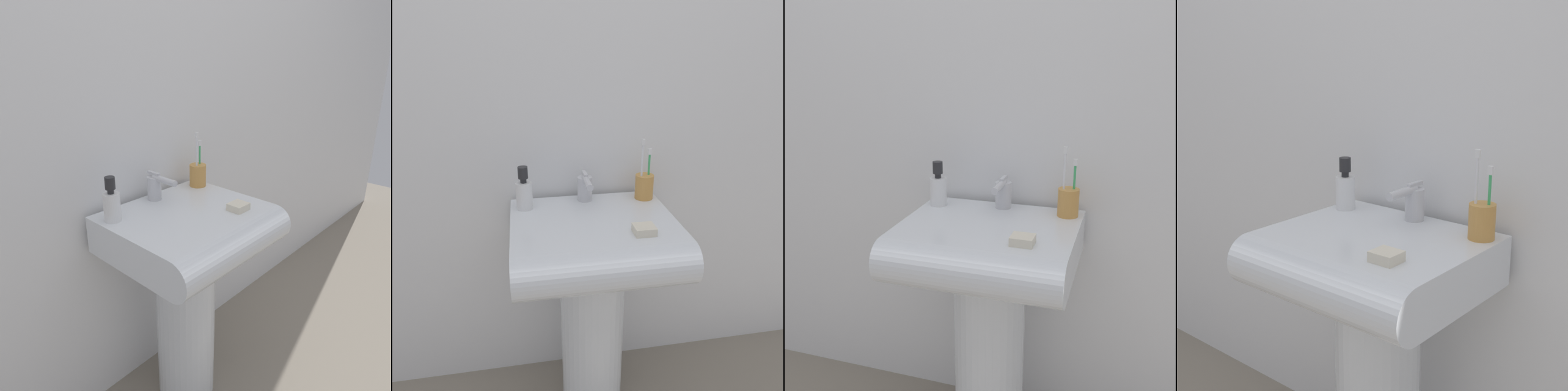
# 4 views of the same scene
# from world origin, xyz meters

# --- Properties ---
(wall_back) EXTENTS (5.00, 0.05, 2.40)m
(wall_back) POSITION_xyz_m (0.00, 0.24, 1.20)
(wall_back) COLOR white
(wall_back) RESTS_ON ground
(sink_pedestal) EXTENTS (0.22, 0.22, 0.65)m
(sink_pedestal) POSITION_xyz_m (0.00, 0.00, 0.33)
(sink_pedestal) COLOR white
(sink_pedestal) RESTS_ON ground
(sink_basin) EXTENTS (0.51, 0.46, 0.13)m
(sink_basin) POSITION_xyz_m (0.00, -0.05, 0.72)
(sink_basin) COLOR white
(sink_basin) RESTS_ON sink_pedestal
(faucet) EXTENTS (0.05, 0.14, 0.10)m
(faucet) POSITION_xyz_m (0.00, 0.14, 0.83)
(faucet) COLOR silver
(faucet) RESTS_ON sink_basin
(toothbrush_cup) EXTENTS (0.06, 0.06, 0.22)m
(toothbrush_cup) POSITION_xyz_m (0.21, 0.13, 0.83)
(toothbrush_cup) COLOR #D19347
(toothbrush_cup) RESTS_ON sink_basin
(soap_bottle) EXTENTS (0.05, 0.05, 0.15)m
(soap_bottle) POSITION_xyz_m (-0.21, 0.11, 0.84)
(soap_bottle) COLOR white
(soap_bottle) RESTS_ON sink_basin
(bar_soap) EXTENTS (0.06, 0.06, 0.02)m
(bar_soap) POSITION_xyz_m (0.13, -0.13, 0.79)
(bar_soap) COLOR silver
(bar_soap) RESTS_ON sink_basin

